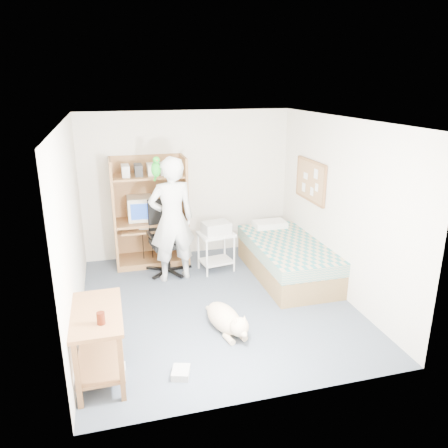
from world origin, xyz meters
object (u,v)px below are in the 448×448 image
office_chair (167,247)px  person (172,220)px  dog (226,319)px  printer_cart (216,246)px  computer_hutch (150,216)px  bed (287,258)px  side_desk (99,334)px

office_chair → person: 0.64m
dog → printer_cart: 1.86m
dog → computer_hutch: bearing=91.3°
bed → side_desk: (-2.85, -1.82, 0.21)m
side_desk → office_chair: bearing=67.1°
bed → dog: (-1.36, -1.34, -0.12)m
bed → office_chair: office_chair is taller
bed → side_desk: side_desk is taller
computer_hutch → person: size_ratio=0.93×
bed → person: bearing=168.7°
computer_hutch → side_desk: size_ratio=1.80×
person → dog: person is taller
bed → printer_cart: (-1.03, 0.48, 0.14)m
person → printer_cart: 0.91m
bed → side_desk: 3.39m
office_chair → dog: office_chair is taller
printer_cart → side_desk: bearing=-137.9°
person → dog: (0.38, -1.68, -0.80)m
person → printer_cart: person is taller
person → dog: size_ratio=1.94×
person → printer_cart: size_ratio=2.99×
bed → person: person is taller
office_chair → dog: (0.44, -2.00, -0.25)m
office_chair → person: person is taller
dog → printer_cart: bearing=66.4°
computer_hutch → side_desk: 3.08m
bed → dog: 1.91m
computer_hutch → side_desk: bearing=-106.1°
office_chair → printer_cart: size_ratio=1.80×
side_desk → printer_cart: (1.82, 2.30, -0.07)m
office_chair → person: size_ratio=0.60×
side_desk → person: 2.47m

